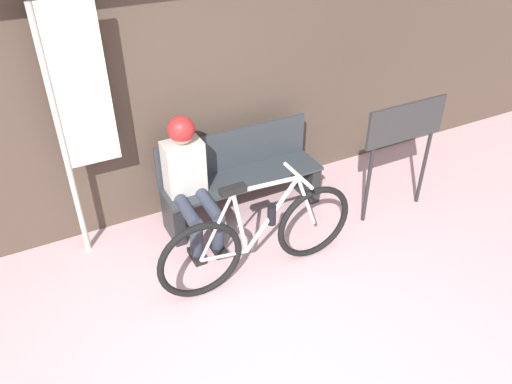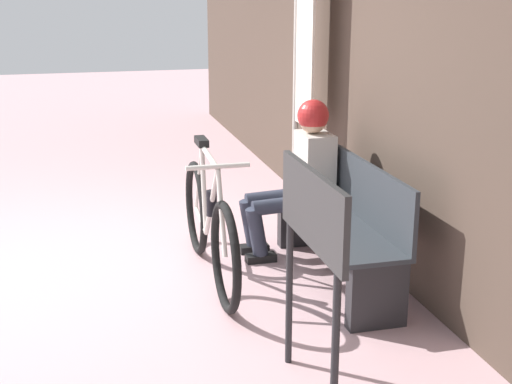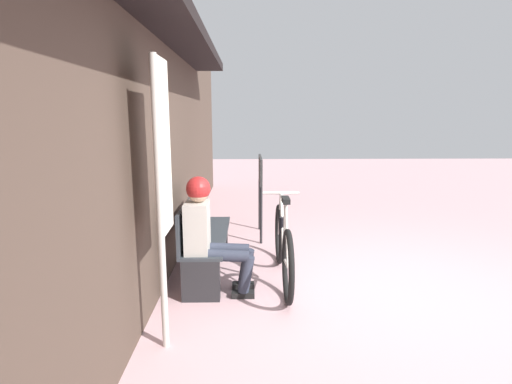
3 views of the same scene
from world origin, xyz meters
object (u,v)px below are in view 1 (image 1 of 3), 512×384
banner_pole (75,107)px  signboard (405,133)px  bicycle (260,238)px  person_seated (188,174)px  park_bench_near (241,178)px

banner_pole → signboard: size_ratio=1.85×
bicycle → person_seated: bearing=112.2°
person_seated → banner_pole: banner_pole is taller
park_bench_near → bicycle: 0.90m
park_bench_near → banner_pole: size_ratio=0.72×
park_bench_near → signboard: size_ratio=1.33×
park_bench_near → person_seated: (-0.55, -0.12, 0.28)m
park_bench_near → person_seated: 0.63m
banner_pole → signboard: (2.63, -0.80, -0.48)m
person_seated → signboard: person_seated is taller
park_bench_near → person_seated: size_ratio=1.32×
person_seated → banner_pole: (-0.76, 0.25, 0.68)m
banner_pole → signboard: 2.79m
banner_pole → signboard: banner_pole is taller
bicycle → banner_pole: bearing=137.2°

